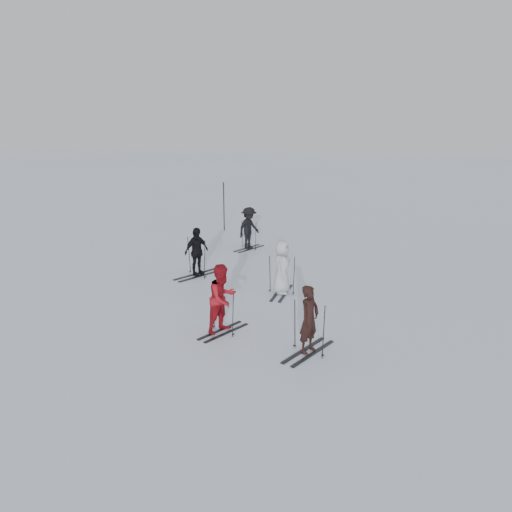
{
  "coord_description": "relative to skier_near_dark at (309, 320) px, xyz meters",
  "views": [
    {
      "loc": [
        4.69,
        -13.34,
        5.2
      ],
      "look_at": [
        0.0,
        1.0,
        1.0
      ],
      "focal_mm": 35.0,
      "sensor_mm": 36.0,
      "label": 1
    }
  ],
  "objects": [
    {
      "name": "skis_uphill_far",
      "position": [
        -4.33,
        8.45,
        -0.2
      ],
      "size": [
        1.82,
        1.4,
        1.18
      ],
      "primitive_type": null,
      "rotation": [
        0.0,
        0.0,
        1.18
      ],
      "color": "black",
      "rests_on": "ground"
    },
    {
      "name": "skier_uphill_far",
      "position": [
        -4.33,
        8.45,
        0.06
      ],
      "size": [
        1.0,
        1.25,
        1.69
      ],
      "primitive_type": "imported",
      "rotation": [
        0.0,
        0.0,
        1.18
      ],
      "color": "black",
      "rests_on": "ground"
    },
    {
      "name": "skier_near_dark",
      "position": [
        0.0,
        0.0,
        0.0
      ],
      "size": [
        0.56,
        0.67,
        1.58
      ],
      "primitive_type": "imported",
      "rotation": [
        0.0,
        0.0,
        1.2
      ],
      "color": "black",
      "rests_on": "ground"
    },
    {
      "name": "skier_red",
      "position": [
        -2.27,
        0.44,
        0.08
      ],
      "size": [
        0.94,
        1.04,
        1.74
      ],
      "primitive_type": "imported",
      "rotation": [
        0.0,
        0.0,
        1.17
      ],
      "color": "maroon",
      "rests_on": "ground"
    },
    {
      "name": "skis_red",
      "position": [
        -2.27,
        0.44,
        -0.22
      ],
      "size": [
        1.75,
        1.37,
        1.13
      ],
      "primitive_type": null,
      "rotation": [
        0.0,
        0.0,
        1.17
      ],
      "color": "black",
      "rests_on": "ground"
    },
    {
      "name": "skier_grey",
      "position": [
        -1.64,
        3.67,
        0.02
      ],
      "size": [
        0.54,
        0.81,
        1.63
      ],
      "primitive_type": "imported",
      "rotation": [
        0.0,
        0.0,
        1.6
      ],
      "color": "#B5B8BF",
      "rests_on": "ground"
    },
    {
      "name": "skier_uphill_left",
      "position": [
        -4.84,
        4.49,
        0.03
      ],
      "size": [
        0.79,
        1.04,
        1.64
      ],
      "primitive_type": "imported",
      "rotation": [
        0.0,
        0.0,
        1.11
      ],
      "color": "black",
      "rests_on": "ground"
    },
    {
      "name": "skis_near_dark",
      "position": [
        0.0,
        0.0,
        -0.16
      ],
      "size": [
        1.94,
        1.47,
        1.26
      ],
      "primitive_type": null,
      "rotation": [
        0.0,
        0.0,
        1.2
      ],
      "color": "black",
      "rests_on": "ground"
    },
    {
      "name": "piste_marker",
      "position": [
        -6.6,
        11.43,
        0.35
      ],
      "size": [
        0.06,
        0.06,
        2.28
      ],
      "primitive_type": "cylinder",
      "rotation": [
        0.0,
        0.0,
        -0.34
      ],
      "color": "black",
      "rests_on": "ground"
    },
    {
      "name": "skis_grey",
      "position": [
        -1.64,
        3.67,
        -0.18
      ],
      "size": [
        1.7,
        0.94,
        1.22
      ],
      "primitive_type": null,
      "rotation": [
        0.0,
        0.0,
        1.6
      ],
      "color": "black",
      "rests_on": "ground"
    },
    {
      "name": "ground",
      "position": [
        -2.59,
        3.06,
        -0.79
      ],
      "size": [
        120.0,
        120.0,
        0.0
      ],
      "primitive_type": "plane",
      "color": "silver",
      "rests_on": "ground"
    },
    {
      "name": "skis_uphill_left",
      "position": [
        -4.84,
        4.49,
        -0.12
      ],
      "size": [
        2.09,
        1.7,
        1.35
      ],
      "primitive_type": null,
      "rotation": [
        0.0,
        0.0,
        1.11
      ],
      "color": "black",
      "rests_on": "ground"
    }
  ]
}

